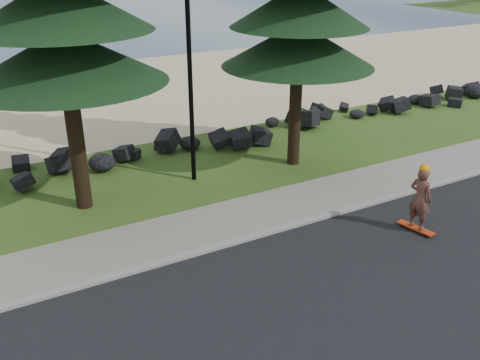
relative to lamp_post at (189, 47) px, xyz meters
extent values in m
plane|color=#314E18|center=(0.00, -3.20, -4.13)|extent=(160.00, 160.00, 0.00)
cube|color=black|center=(0.00, -7.70, -4.12)|extent=(160.00, 7.00, 0.02)
cube|color=gray|center=(0.00, -4.10, -4.08)|extent=(160.00, 0.20, 0.10)
cube|color=gray|center=(0.00, -3.00, -4.09)|extent=(160.00, 2.00, 0.08)
cube|color=tan|center=(0.00, 11.30, -4.13)|extent=(160.00, 15.00, 0.01)
cube|color=#394F6D|center=(0.00, 47.80, -4.13)|extent=(160.00, 58.00, 0.01)
cylinder|color=black|center=(0.00, 0.00, -0.13)|extent=(0.14, 0.14, 8.00)
cube|color=#BA2F0A|center=(3.66, -5.82, -4.04)|extent=(0.45, 1.03, 0.03)
imported|color=brown|center=(3.66, -5.82, -3.18)|extent=(0.52, 0.68, 1.67)
sphere|color=orange|center=(3.66, -5.82, -2.38)|extent=(0.27, 0.27, 0.27)
camera|label=1|loc=(-6.21, -14.21, 2.79)|focal=40.00mm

